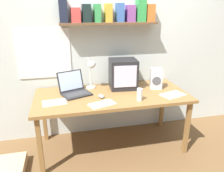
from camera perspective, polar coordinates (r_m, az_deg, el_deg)
ground_plane at (r=2.88m, az=0.00°, el=-15.19°), size 12.00×12.00×0.00m
back_wall at (r=2.82m, az=-2.12°, el=12.75°), size 5.60×0.24×2.60m
corner_desk at (r=2.57m, az=0.00°, el=-3.21°), size 1.76×0.79×0.70m
crt_monitor at (r=2.70m, az=2.90°, el=3.20°), size 0.35×0.32×0.36m
laptop at (r=2.59m, az=-9.93°, el=-0.57°), size 0.40×0.40×0.25m
desk_lamp at (r=2.64m, az=-5.42°, el=4.43°), size 0.12×0.16×0.36m
juice_glass at (r=2.37m, az=7.23°, el=-2.36°), size 0.06×0.06×0.14m
space_heater at (r=2.75m, az=11.43°, el=1.95°), size 0.17×0.15×0.26m
computer_mouse at (r=2.45m, az=-2.82°, el=-2.64°), size 0.07×0.11×0.03m
loose_paper_near_laptop at (r=2.29m, az=-2.61°, el=-4.71°), size 0.31×0.23×0.00m
printed_handout at (r=2.40m, az=-14.81°, el=-4.19°), size 0.26×0.20×0.00m
open_notebook at (r=2.62m, az=15.61°, el=-2.19°), size 0.32×0.25×0.00m
floor_cushion at (r=2.69m, az=-26.36°, el=-19.05°), size 0.41×0.41×0.10m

